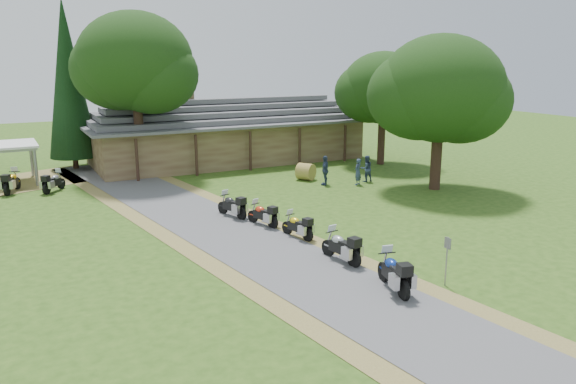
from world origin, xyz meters
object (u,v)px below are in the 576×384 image
motorcycle_row_d (263,213)px  motorcycle_carport_a (12,181)px  hay_bale (306,172)px  motorcycle_row_e (232,204)px  motorcycle_carport_b (54,181)px  lodge (227,129)px  motorcycle_row_b (341,245)px  motorcycle_row_c (297,225)px  motorcycle_row_a (394,271)px

motorcycle_row_d → motorcycle_carport_a: motorcycle_carport_a is taller
motorcycle_carport_a → hay_bale: bearing=-84.1°
motorcycle_row_e → motorcycle_carport_b: (-7.47, 10.08, -0.00)m
motorcycle_carport_a → motorcycle_carport_b: bearing=-90.1°
lodge → motorcycle_row_d: size_ratio=12.04×
motorcycle_row_b → motorcycle_carport_a: motorcycle_carport_a is taller
motorcycle_row_b → motorcycle_carport_b: motorcycle_row_b is taller
lodge → motorcycle_carport_b: size_ratio=11.35×
lodge → motorcycle_carport_b: (-13.15, -5.02, -1.81)m
motorcycle_row_e → hay_bale: size_ratio=1.72×
motorcycle_carport_b → motorcycle_row_c: bearing=-109.9°
motorcycle_row_e → motorcycle_row_d: bearing=-177.3°
motorcycle_row_e → motorcycle_carport_a: size_ratio=0.91×
motorcycle_row_b → motorcycle_row_c: size_ratio=1.13×
lodge → motorcycle_row_b: 23.51m
hay_bale → motorcycle_row_b: bearing=-113.9°
motorcycle_row_d → hay_bale: bearing=-58.7°
motorcycle_row_b → motorcycle_row_d: motorcycle_row_b is taller
motorcycle_row_a → motorcycle_row_e: bearing=21.0°
hay_bale → motorcycle_carport_a: bearing=163.9°
motorcycle_carport_a → motorcycle_carport_b: size_ratio=1.10×
motorcycle_row_d → motorcycle_carport_a: 16.75m
motorcycle_row_b → motorcycle_row_c: motorcycle_row_b is taller
motorcycle_row_e → motorcycle_carport_a: 14.67m
motorcycle_carport_a → motorcycle_carport_b: (2.25, -0.91, -0.06)m
lodge → motorcycle_row_e: lodge is taller
lodge → motorcycle_row_a: 26.67m
motorcycle_row_c → motorcycle_row_d: size_ratio=0.98×
motorcycle_row_c → hay_bale: 12.23m
motorcycle_row_e → hay_bale: bearing=-68.8°
lodge → motorcycle_row_c: 20.16m
motorcycle_row_a → motorcycle_carport_a: bearing=40.2°
hay_bale → lodge: bearing=102.1°
motorcycle_row_b → motorcycle_row_d: (-0.70, 5.87, -0.07)m
motorcycle_row_e → hay_bale: (7.63, 6.00, -0.10)m
motorcycle_row_d → motorcycle_row_e: motorcycle_row_e is taller
motorcycle_row_c → hay_bale: bearing=-44.5°
motorcycle_row_a → motorcycle_carport_a: 24.86m
motorcycle_row_a → motorcycle_row_c: size_ratio=1.20×
motorcycle_row_a → hay_bale: size_ratio=1.90×
motorcycle_carport_b → hay_bale: 15.64m
motorcycle_carport_a → hay_bale: size_ratio=1.88×
motorcycle_carport_a → motorcycle_row_d: bearing=-119.4°
lodge → motorcycle_row_d: 17.98m
motorcycle_row_c → motorcycle_carport_a: bearing=22.0°
lodge → motorcycle_row_a: lodge is taller
hay_bale → motorcycle_row_c: bearing=-120.9°
motorcycle_carport_b → motorcycle_row_a: bearing=-118.2°
motorcycle_row_d → motorcycle_carport_a: (-10.47, 13.08, 0.10)m
motorcycle_row_e → motorcycle_carport_a: (-9.72, 10.99, 0.06)m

